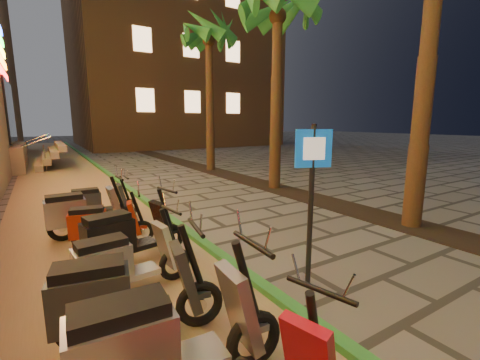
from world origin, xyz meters
TOP-DOWN VIEW (x-y plane):
  - ground at (0.00, 0.00)m, footprint 120.00×120.00m
  - parking_strip at (-2.60, 10.00)m, footprint 3.40×60.00m
  - green_curb at (-0.90, 10.00)m, footprint 0.18×60.00m
  - planting_strip at (3.60, 5.00)m, footprint 1.20×40.00m
  - apartment_block at (9.00, 32.00)m, footprint 18.00×16.06m
  - palm_c at (3.60, 7.00)m, footprint 2.97×3.02m
  - palm_d at (3.60, 12.00)m, footprint 2.97×3.02m
  - pedestrian_sign at (-0.30, 1.23)m, footprint 0.48×0.22m
  - scooter_4 at (-2.70, 0.43)m, footprint 1.85×0.65m
  - scooter_5 at (-2.81, 1.38)m, footprint 1.77×0.77m
  - scooter_6 at (-2.59, 2.34)m, footprint 1.60×0.62m
  - scooter_7 at (-2.35, 3.26)m, footprint 1.72×0.77m
  - scooter_8 at (-2.54, 4.29)m, footprint 1.48×0.69m
  - scooter_9 at (-2.80, 5.11)m, footprint 1.71×0.60m
  - scooter_10 at (-2.36, 6.10)m, footprint 1.48×0.52m

SIDE VIEW (x-z plane):
  - ground at x=0.00m, z-range 0.00..0.00m
  - parking_strip at x=-2.60m, z-range 0.00..0.01m
  - planting_strip at x=3.60m, z-range 0.00..0.02m
  - green_curb at x=-0.90m, z-range 0.00..0.10m
  - scooter_8 at x=-2.54m, z-range -0.07..0.97m
  - scooter_10 at x=-2.36m, z-range -0.07..0.98m
  - scooter_6 at x=-2.59m, z-range -0.07..1.05m
  - scooter_9 at x=-2.80m, z-range -0.08..1.13m
  - scooter_7 at x=-2.35m, z-range -0.08..1.13m
  - scooter_5 at x=-2.81m, z-range -0.08..1.16m
  - scooter_4 at x=-2.70m, z-range -0.09..1.22m
  - pedestrian_sign at x=-0.30m, z-range 0.34..2.63m
  - palm_c at x=3.60m, z-range 2.27..9.18m
  - palm_d at x=3.60m, z-range 2.36..9.53m
  - apartment_block at x=9.00m, z-range 0.00..25.00m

